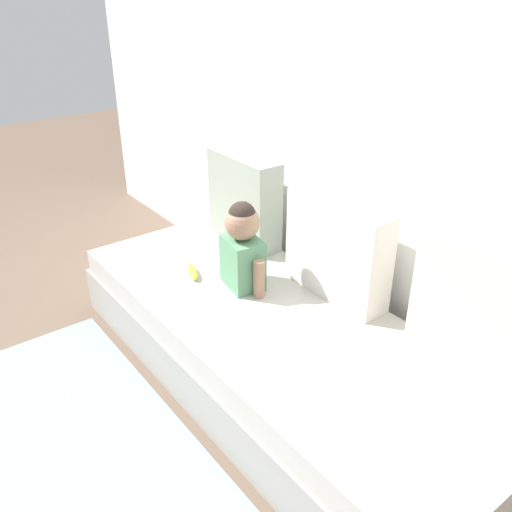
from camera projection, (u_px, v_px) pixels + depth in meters
The scene contains 9 objects.
ground_plane at pixel (276, 383), 2.70m from camera, with size 12.00×12.00×0.00m, color brown.
back_wall at pixel (383, 118), 2.44m from camera, with size 5.62×0.10×2.44m, color white.
couch at pixel (277, 352), 2.61m from camera, with size 2.42×0.91×0.39m.
throw_pillow_left at pixel (244, 199), 3.12m from camera, with size 0.50×0.16×0.52m, color #99A393.
throw_pillow_center at pixel (337, 249), 2.60m from camera, with size 0.56×0.16×0.48m, color silver.
throw_pillow_right at pixel (479, 313), 2.05m from camera, with size 0.52×0.16×0.56m, color beige.
toddler at pixel (242, 245), 2.67m from camera, with size 0.33×0.19×0.45m.
banana at pixel (193, 272), 2.86m from camera, with size 0.17×0.04×0.04m, color yellow.
floor_rug at pixel (79, 486), 2.16m from camera, with size 2.18×1.00×0.01m, color #8499A8.
Camera 1 is at (1.61, -1.35, 1.82)m, focal length 38.40 mm.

